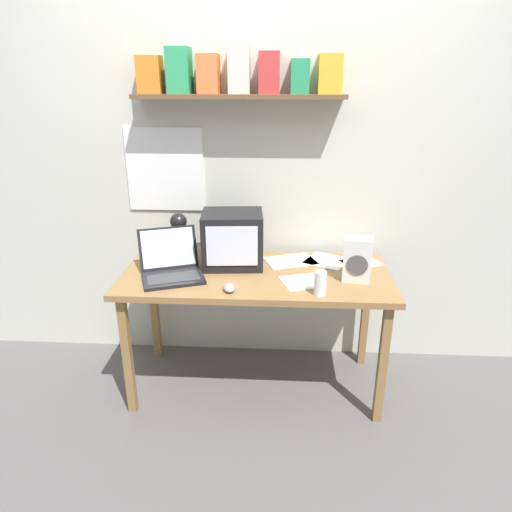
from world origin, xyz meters
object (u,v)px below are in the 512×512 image
object	(u,v)px
loose_paper_near_laptop	(326,261)
printed_handout	(361,263)
laptop	(171,265)
juice_glass	(320,284)
crt_monitor	(233,239)
desk_lamp	(179,230)
space_heater	(357,259)
computer_mouse	(229,288)
loose_paper_near_monitor	(302,282)
corner_desk	(256,284)
open_notebook	(291,261)

from	to	relation	value
loose_paper_near_laptop	printed_handout	bearing A→B (deg)	-5.38
loose_paper_near_laptop	printed_handout	size ratio (longest dim) A/B	1.15
laptop	juice_glass	size ratio (longest dim) A/B	3.35
crt_monitor	desk_lamp	world-z (taller)	crt_monitor
crt_monitor	printed_handout	xyz separation A→B (m)	(0.75, 0.06, -0.15)
desk_lamp	space_heater	distance (m)	1.04
crt_monitor	juice_glass	xyz separation A→B (m)	(0.48, -0.38, -0.10)
desk_lamp	computer_mouse	xyz separation A→B (m)	(0.34, -0.41, -0.17)
laptop	loose_paper_near_laptop	size ratio (longest dim) A/B	1.40
juice_glass	loose_paper_near_monitor	distance (m)	0.18
computer_mouse	loose_paper_near_laptop	size ratio (longest dim) A/B	0.38
corner_desk	loose_paper_near_laptop	world-z (taller)	loose_paper_near_laptop
computer_mouse	loose_paper_near_laptop	bearing A→B (deg)	39.34
juice_glass	printed_handout	world-z (taller)	juice_glass
printed_handout	open_notebook	bearing A→B (deg)	179.28
printed_handout	crt_monitor	bearing A→B (deg)	-175.12
printed_handout	loose_paper_near_laptop	bearing A→B (deg)	174.62
laptop	desk_lamp	world-z (taller)	desk_lamp
loose_paper_near_laptop	open_notebook	xyz separation A→B (m)	(-0.21, -0.01, 0.00)
juice_glass	loose_paper_near_laptop	distance (m)	0.47
laptop	open_notebook	bearing A→B (deg)	-0.41
laptop	juice_glass	bearing A→B (deg)	-34.73
space_heater	printed_handout	bearing A→B (deg)	83.66
laptop	juice_glass	xyz separation A→B (m)	(0.80, -0.21, -0.00)
open_notebook	computer_mouse	bearing A→B (deg)	-127.12
loose_paper_near_monitor	printed_handout	world-z (taller)	same
open_notebook	space_heater	bearing A→B (deg)	-36.01
computer_mouse	loose_paper_near_monitor	distance (m)	0.40
desk_lamp	juice_glass	size ratio (longest dim) A/B	2.34
laptop	loose_paper_near_laptop	xyz separation A→B (m)	(0.88, 0.25, -0.06)
loose_paper_near_laptop	space_heater	bearing A→B (deg)	-63.25
corner_desk	computer_mouse	size ratio (longest dim) A/B	12.94
computer_mouse	laptop	bearing A→B (deg)	151.82
crt_monitor	open_notebook	distance (m)	0.38
corner_desk	open_notebook	xyz separation A→B (m)	(0.20, 0.18, 0.07)
juice_glass	computer_mouse	size ratio (longest dim) A/B	1.09
computer_mouse	loose_paper_near_monitor	bearing A→B (deg)	18.18
desk_lamp	printed_handout	bearing A→B (deg)	-20.01
laptop	desk_lamp	distance (m)	0.26
space_heater	loose_paper_near_laptop	xyz separation A→B (m)	(-0.13, 0.27, -0.12)
juice_glass	open_notebook	world-z (taller)	juice_glass
open_notebook	loose_paper_near_monitor	bearing A→B (deg)	-79.29
loose_paper_near_monitor	crt_monitor	bearing A→B (deg)	149.74
laptop	loose_paper_near_laptop	world-z (taller)	laptop
laptop	printed_handout	world-z (taller)	laptop
computer_mouse	crt_monitor	bearing A→B (deg)	92.84
space_heater	loose_paper_near_laptop	distance (m)	0.32
juice_glass	corner_desk	bearing A→B (deg)	142.09
laptop	loose_paper_near_monitor	world-z (taller)	laptop
desk_lamp	crt_monitor	bearing A→B (deg)	-30.22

